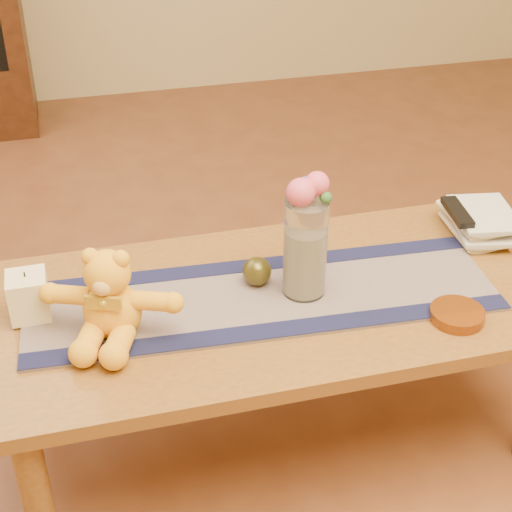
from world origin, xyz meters
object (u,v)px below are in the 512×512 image
object	(u,v)px
glass_vase	(305,248)
book_bottom	(453,233)
teddy_bear	(111,294)
amber_dish	(457,315)
pillar_candle	(29,296)
bronze_ball	(257,271)
tv_remote	(457,212)

from	to	relation	value
glass_vase	book_bottom	xyz separation A→B (m)	(0.51, 0.17, -0.13)
teddy_bear	amber_dish	bearing A→B (deg)	10.88
pillar_candle	amber_dish	size ratio (longest dim) A/B	0.85
book_bottom	pillar_candle	bearing A→B (deg)	-171.51
teddy_bear	bronze_ball	size ratio (longest dim) A/B	4.20
pillar_candle	tv_remote	distance (m)	1.19
glass_vase	bronze_ball	bearing A→B (deg)	149.44
teddy_bear	book_bottom	bearing A→B (deg)	33.71
glass_vase	teddy_bear	bearing A→B (deg)	-175.08
teddy_bear	amber_dish	xyz separation A→B (m)	(0.82, -0.16, -0.10)
teddy_bear	amber_dish	size ratio (longest dim) A/B	2.39
pillar_candle	bronze_ball	distance (m)	0.57
teddy_bear	tv_remote	xyz separation A→B (m)	(0.99, 0.20, -0.03)
pillar_candle	book_bottom	distance (m)	1.19
amber_dish	tv_remote	bearing A→B (deg)	64.31
glass_vase	amber_dish	xyz separation A→B (m)	(0.33, -0.20, -0.12)
book_bottom	teddy_bear	bearing A→B (deg)	-164.16
teddy_bear	pillar_candle	distance (m)	0.23
tv_remote	amber_dish	xyz separation A→B (m)	(-0.17, -0.36, -0.07)
bronze_ball	tv_remote	xyz separation A→B (m)	(0.61, 0.09, 0.04)
glass_vase	tv_remote	xyz separation A→B (m)	(0.50, 0.16, -0.05)
book_bottom	amber_dish	bearing A→B (deg)	-111.24
bronze_ball	book_bottom	size ratio (longest dim) A/B	0.34
tv_remote	amber_dish	bearing A→B (deg)	-108.70
teddy_bear	bronze_ball	bearing A→B (deg)	37.36
bronze_ball	amber_dish	bearing A→B (deg)	-31.06
book_bottom	tv_remote	size ratio (longest dim) A/B	1.39
pillar_candle	book_bottom	bearing A→B (deg)	4.49
teddy_bear	glass_vase	xyz separation A→B (m)	(0.49, 0.04, 0.02)
bronze_ball	pillar_candle	bearing A→B (deg)	179.04
teddy_bear	tv_remote	size ratio (longest dim) A/B	2.00
pillar_candle	book_bottom	size ratio (longest dim) A/B	0.51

